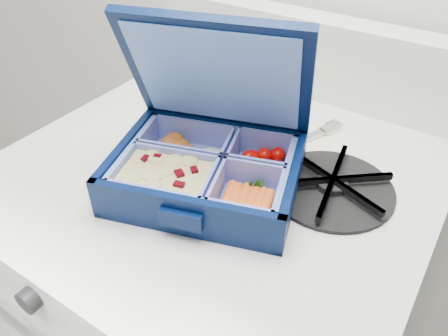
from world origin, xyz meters
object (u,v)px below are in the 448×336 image
Objects in this scene: burner_grate at (332,183)px; fork at (285,147)px; stove at (224,331)px; bento_box at (207,171)px.

fork is at bearing 151.36° from burner_grate.
stove is 5.31× the size of burner_grate.
burner_grate is (0.14, 0.08, -0.02)m from bento_box.
stove is at bearing -171.64° from burner_grate.
stove is at bearing -104.91° from fork.
burner_grate reaches higher than fork.
bento_box is 1.21× the size of fork.
fork is at bearing 54.68° from bento_box.
burner_grate is (0.15, 0.02, 0.44)m from stove.
stove is 4.52× the size of fork.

